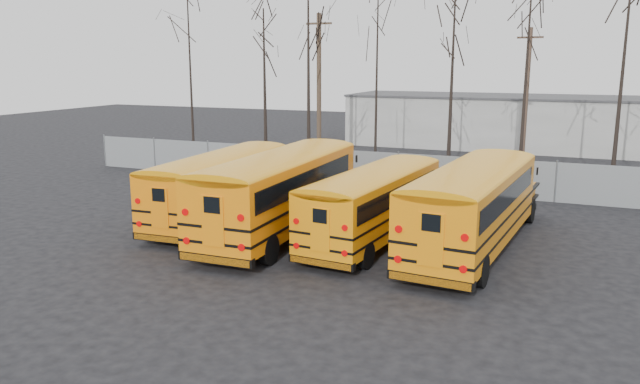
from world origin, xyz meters
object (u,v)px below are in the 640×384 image
at_px(bus_b, 283,186).
at_px(bus_c, 376,198).
at_px(utility_pole_left, 319,88).
at_px(bus_d, 475,200).
at_px(utility_pole_right, 526,100).
at_px(bus_a, 223,180).

distance_m(bus_b, bus_c, 3.80).
height_order(bus_c, utility_pole_left, utility_pole_left).
distance_m(bus_d, utility_pole_right, 17.56).
relative_size(bus_c, utility_pole_right, 1.19).
bearing_deg(utility_pole_left, utility_pole_right, 2.17).
height_order(bus_a, bus_b, bus_b).
bearing_deg(utility_pole_right, bus_d, -75.80).
height_order(bus_b, utility_pole_right, utility_pole_right).
xyz_separation_m(bus_c, utility_pole_right, (3.85, 17.52, 2.83)).
distance_m(bus_a, bus_c, 7.14).
bearing_deg(bus_d, utility_pole_left, 133.51).
height_order(bus_a, bus_d, bus_d).
bearing_deg(utility_pole_left, bus_d, -54.32).
bearing_deg(utility_pole_left, bus_c, -63.44).
bearing_deg(bus_b, bus_a, 163.29).
bearing_deg(bus_b, utility_pole_left, 107.13).
xyz_separation_m(bus_a, bus_b, (3.36, -0.95, 0.20)).
distance_m(bus_c, bus_d, 3.70).
height_order(utility_pole_left, utility_pole_right, utility_pole_left).
relative_size(utility_pole_left, utility_pole_right, 1.12).
xyz_separation_m(bus_c, utility_pole_left, (-9.25, 16.35, 3.39)).
distance_m(bus_a, utility_pole_left, 16.33).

